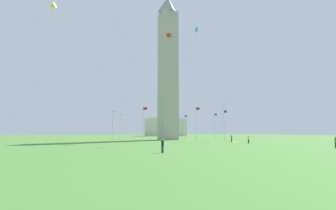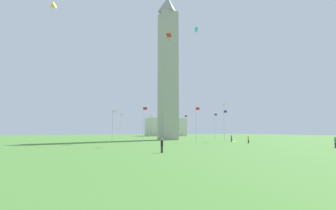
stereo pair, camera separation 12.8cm
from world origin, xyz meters
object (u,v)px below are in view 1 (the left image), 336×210
flagpole_w (196,123)px  person_blue_shirt (232,138)px  flagpole_s (113,124)px  person_yellow_shirt (248,139)px  flagpole_nw (224,124)px  distant_building (166,127)px  kite_yellow_delta (52,6)px  flagpole_sw (143,123)px  kite_red_diamond (169,35)px  kite_pink_diamond (225,105)px  flagpole_ne (185,125)px  obelisk_monument (168,66)px  kite_cyan_box (196,29)px  picnic_blanket_near_first_person (235,142)px  flagpole_se (120,125)px  person_green_shirt (336,142)px  person_black_shirt (162,146)px  flagpole_e (149,125)px  flagpole_n (215,125)px

flagpole_w → person_blue_shirt: 9.70m
flagpole_s → person_yellow_shirt: flagpole_s is taller
flagpole_nw → distant_building: distant_building is taller
flagpole_nw → kite_yellow_delta: bearing=175.8°
flagpole_sw → kite_red_diamond: 26.94m
kite_pink_diamond → distant_building: size_ratio=0.11×
flagpole_ne → kite_red_diamond: size_ratio=3.71×
flagpole_w → flagpole_nw: size_ratio=1.00×
obelisk_monument → kite_yellow_delta: 35.92m
kite_cyan_box → picnic_blanket_near_first_person: size_ratio=1.26×
flagpole_s → picnic_blanket_near_first_person: 33.63m
flagpole_w → kite_pink_diamond: (8.66, -0.18, 4.85)m
flagpole_se → person_green_shirt: (21.75, -57.14, -3.88)m
flagpole_s → person_black_shirt: size_ratio=4.98×
distant_building → flagpole_sw: bearing=-117.3°
flagpole_e → distant_building: 48.93m
flagpole_se → flagpole_ne: bearing=-0.0°
kite_pink_diamond → kite_red_diamond: bearing=142.3°
person_black_shirt → flagpole_e: bearing=-23.2°
flagpole_e → flagpole_sw: 31.72m
obelisk_monument → picnic_blanket_near_first_person: size_ratio=25.69×
flagpole_n → flagpole_se: 31.72m
obelisk_monument → person_black_shirt: (-19.54, -42.43, -22.25)m
flagpole_ne → flagpole_e: bearing=157.5°
kite_pink_diamond → person_yellow_shirt: bearing=-99.1°
obelisk_monument → flagpole_n: bearing=0.0°
person_yellow_shirt → kite_yellow_delta: kite_yellow_delta is taller
flagpole_w → flagpole_ne: bearing=67.5°
flagpole_n → flagpole_se: size_ratio=1.00×
person_green_shirt → kite_red_diamond: 48.74m
obelisk_monument → flagpole_e: obelisk_monument is taller
flagpole_sw → picnic_blanket_near_first_person: (22.50, -6.58, -4.75)m
flagpole_n → flagpole_nw: same height
flagpole_ne → kite_pink_diamond: 30.08m
person_black_shirt → distant_building: size_ratio=0.08×
person_green_shirt → kite_yellow_delta: 64.49m
flagpole_ne → person_black_shirt: (-31.73, -54.57, -3.89)m
flagpole_s → person_blue_shirt: (25.55, -20.09, -3.91)m
person_green_shirt → kite_yellow_delta: kite_yellow_delta is taller
flagpole_se → flagpole_w: bearing=-67.5°
person_yellow_shirt → kite_pink_diamond: (1.65, 10.36, 8.74)m
flagpole_n → distant_building: 59.88m
flagpole_w → flagpole_nw: 13.14m
obelisk_monument → distant_building: 66.89m
flagpole_w → person_yellow_shirt: size_ratio=5.01×
flagpole_ne → flagpole_w: bearing=-112.5°
flagpole_nw → flagpole_e: bearing=112.5°
flagpole_n → person_green_shirt: 45.80m
person_yellow_shirt → kite_cyan_box: bearing=64.8°
obelisk_monument → flagpole_se: size_ratio=5.30×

